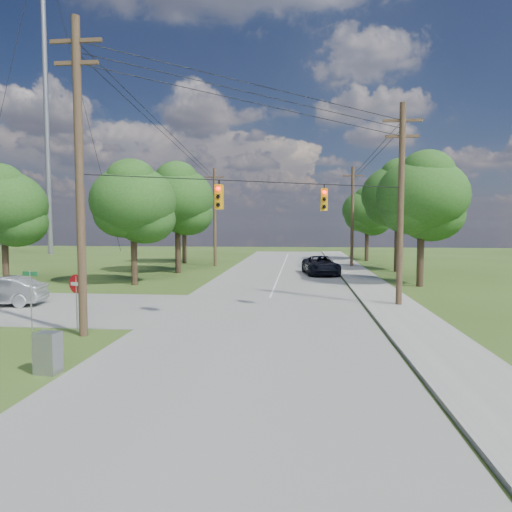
# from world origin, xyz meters

# --- Properties ---
(ground) EXTENTS (140.00, 140.00, 0.00)m
(ground) POSITION_xyz_m (0.00, 0.00, 0.00)
(ground) COLOR #334B19
(ground) RESTS_ON ground
(main_road) EXTENTS (10.00, 100.00, 0.03)m
(main_road) POSITION_xyz_m (2.00, 5.00, 0.01)
(main_road) COLOR gray
(main_road) RESTS_ON ground
(sidewalk_east) EXTENTS (2.60, 100.00, 0.12)m
(sidewalk_east) POSITION_xyz_m (8.70, 5.00, 0.06)
(sidewalk_east) COLOR #A3A199
(sidewalk_east) RESTS_ON ground
(pole_sw) EXTENTS (2.00, 0.32, 12.00)m
(pole_sw) POSITION_xyz_m (-4.60, 0.40, 6.23)
(pole_sw) COLOR brown
(pole_sw) RESTS_ON ground
(pole_ne) EXTENTS (2.00, 0.32, 10.50)m
(pole_ne) POSITION_xyz_m (8.90, 8.00, 5.47)
(pole_ne) COLOR brown
(pole_ne) RESTS_ON ground
(pole_north_e) EXTENTS (2.00, 0.32, 10.00)m
(pole_north_e) POSITION_xyz_m (8.90, 30.00, 5.13)
(pole_north_e) COLOR brown
(pole_north_e) RESTS_ON ground
(pole_north_w) EXTENTS (2.00, 0.32, 10.00)m
(pole_north_w) POSITION_xyz_m (-5.00, 30.00, 5.13)
(pole_north_w) COLOR brown
(pole_north_w) RESTS_ON ground
(power_lines) EXTENTS (13.93, 29.62, 4.93)m
(power_lines) POSITION_xyz_m (1.50, 11.54, 9.15)
(power_lines) COLOR black
(power_lines) RESTS_ON ground
(traffic_signals) EXTENTS (4.91, 3.27, 1.05)m
(traffic_signals) POSITION_xyz_m (2.55, 4.43, 5.50)
(traffic_signals) COLOR orange
(traffic_signals) RESTS_ON ground
(radio_mast) EXTENTS (0.70, 0.70, 45.00)m
(radio_mast) POSITION_xyz_m (-32.00, 46.00, 22.50)
(radio_mast) COLOR gray
(radio_mast) RESTS_ON ground
(tree_w_near) EXTENTS (6.00, 6.00, 8.40)m
(tree_w_near) POSITION_xyz_m (-8.00, 15.00, 5.92)
(tree_w_near) COLOR #483624
(tree_w_near) RESTS_ON ground
(tree_w_mid) EXTENTS (6.40, 6.40, 9.22)m
(tree_w_mid) POSITION_xyz_m (-7.00, 23.00, 6.58)
(tree_w_mid) COLOR #483624
(tree_w_mid) RESTS_ON ground
(tree_w_far) EXTENTS (6.00, 6.00, 8.73)m
(tree_w_far) POSITION_xyz_m (-9.00, 33.00, 6.25)
(tree_w_far) COLOR #483624
(tree_w_far) RESTS_ON ground
(tree_e_near) EXTENTS (6.20, 6.20, 8.81)m
(tree_e_near) POSITION_xyz_m (12.00, 16.00, 6.25)
(tree_e_near) COLOR #483624
(tree_e_near) RESTS_ON ground
(tree_e_mid) EXTENTS (6.60, 6.60, 9.64)m
(tree_e_mid) POSITION_xyz_m (12.50, 26.00, 6.91)
(tree_e_mid) COLOR #483624
(tree_e_mid) RESTS_ON ground
(tree_e_far) EXTENTS (5.80, 5.80, 8.32)m
(tree_e_far) POSITION_xyz_m (11.50, 38.00, 5.92)
(tree_e_far) COLOR #483624
(tree_e_far) RESTS_ON ground
(tree_cross_n) EXTENTS (5.60, 5.60, 7.91)m
(tree_cross_n) POSITION_xyz_m (-16.00, 12.50, 5.59)
(tree_cross_n) COLOR #483624
(tree_cross_n) RESTS_ON ground
(car_main_north) EXTENTS (3.37, 5.97, 1.57)m
(car_main_north) POSITION_xyz_m (5.50, 22.69, 0.82)
(car_main_north) COLOR black
(car_main_north) RESTS_ON main_road
(control_cabinet) EXTENTS (0.73, 0.57, 1.21)m
(control_cabinet) POSITION_xyz_m (-3.50, -4.00, 0.61)
(control_cabinet) COLOR gray
(control_cabinet) RESTS_ON ground
(do_not_enter_sign) EXTENTS (0.73, 0.31, 2.32)m
(do_not_enter_sign) POSITION_xyz_m (-5.15, 1.00, 1.69)
(do_not_enter_sign) COLOR gray
(do_not_enter_sign) RESTS_ON ground
(street_name_sign) EXTENTS (0.72, 0.18, 2.42)m
(street_name_sign) POSITION_xyz_m (-7.09, 1.00, 1.56)
(street_name_sign) COLOR gray
(street_name_sign) RESTS_ON ground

